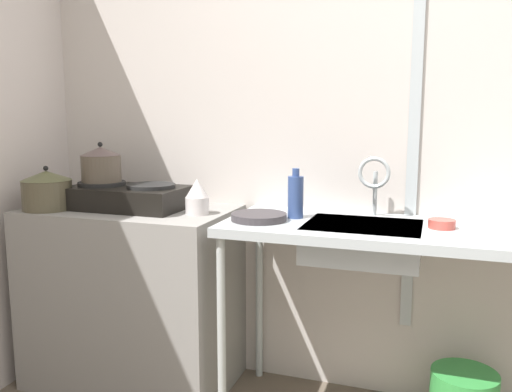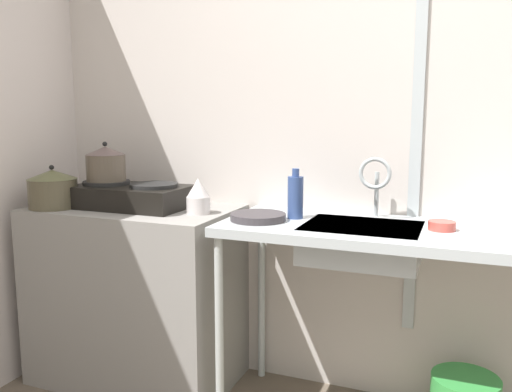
{
  "view_description": "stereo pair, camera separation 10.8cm",
  "coord_description": "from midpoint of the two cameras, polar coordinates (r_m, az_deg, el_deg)",
  "views": [
    {
      "loc": [
        0.01,
        -0.93,
        1.34
      ],
      "look_at": [
        -0.74,
        1.23,
        0.98
      ],
      "focal_mm": 36.71,
      "sensor_mm": 36.0,
      "label": 1
    },
    {
      "loc": [
        0.11,
        -0.9,
        1.34
      ],
      "look_at": [
        -0.74,
        1.23,
        0.98
      ],
      "focal_mm": 36.71,
      "sensor_mm": 36.0,
      "label": 2
    }
  ],
  "objects": [
    {
      "name": "counter_sink",
      "position": [
        2.21,
        19.33,
        -5.19
      ],
      "size": [
        1.67,
        0.57,
        0.89
      ],
      "color": "#AAB2B5",
      "rests_on": "ground"
    },
    {
      "name": "pot_on_left_burner",
      "position": [
        2.69,
        -14.97,
        3.44
      ],
      "size": [
        0.2,
        0.2,
        0.2
      ],
      "color": "brown",
      "rests_on": "stove"
    },
    {
      "name": "counter_concrete",
      "position": [
        2.74,
        -11.81,
        -10.41
      ],
      "size": [
        0.99,
        0.57,
        0.89
      ],
      "primitive_type": "cube",
      "color": "gray",
      "rests_on": "ground"
    },
    {
      "name": "small_bowl_on_drainboard",
      "position": [
        2.21,
        20.92,
        -3.04
      ],
      "size": [
        0.11,
        0.11,
        0.04
      ],
      "primitive_type": "cylinder",
      "color": "#B4483E",
      "rests_on": "counter_sink"
    },
    {
      "name": "pot_beside_stove",
      "position": [
        2.71,
        -20.22,
        0.74
      ],
      "size": [
        0.24,
        0.24,
        0.21
      ],
      "color": "#4D4634",
      "rests_on": "counter_concrete"
    },
    {
      "name": "percolator",
      "position": [
        2.41,
        -5.04,
        -0.06
      ],
      "size": [
        0.11,
        0.11,
        0.16
      ],
      "color": "beige",
      "rests_on": "counter_concrete"
    },
    {
      "name": "bottle_by_sink",
      "position": [
        2.3,
        5.65,
        -0.07
      ],
      "size": [
        0.07,
        0.07,
        0.22
      ],
      "color": "navy",
      "rests_on": "counter_sink"
    },
    {
      "name": "frying_pan",
      "position": [
        2.25,
        1.59,
        -2.3
      ],
      "size": [
        0.24,
        0.24,
        0.03
      ],
      "primitive_type": "cylinder",
      "color": "#353034",
      "rests_on": "counter_sink"
    },
    {
      "name": "sink_basin",
      "position": [
        2.23,
        12.8,
        -4.99
      ],
      "size": [
        0.47,
        0.38,
        0.15
      ],
      "primitive_type": "cube",
      "color": "#AAB2B5",
      "rests_on": "counter_sink"
    },
    {
      "name": "wall_metal_strip",
      "position": [
        2.43,
        18.39,
        8.01
      ],
      "size": [
        0.05,
        0.01,
        1.92
      ],
      "primitive_type": "cube",
      "color": "#AAB2B5"
    },
    {
      "name": "stove",
      "position": [
        2.63,
        -12.42,
        0.06
      ],
      "size": [
        0.58,
        0.33,
        0.12
      ],
      "color": "black",
      "rests_on": "counter_concrete"
    },
    {
      "name": "wall_back",
      "position": [
        2.49,
        20.45,
        5.13
      ],
      "size": [
        4.73,
        0.1,
        2.41
      ],
      "primitive_type": "cube",
      "color": "beige",
      "rests_on": "ground"
    },
    {
      "name": "faucet",
      "position": [
        2.34,
        14.16,
        1.99
      ],
      "size": [
        0.14,
        0.08,
        0.27
      ],
      "color": "#AAB2B5",
      "rests_on": "counter_sink"
    }
  ]
}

